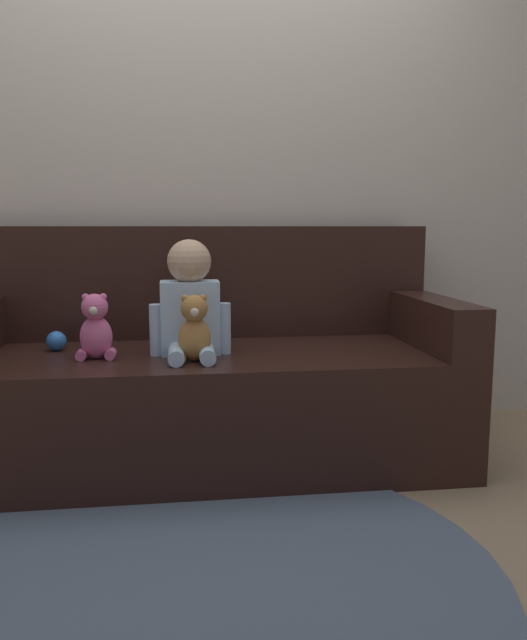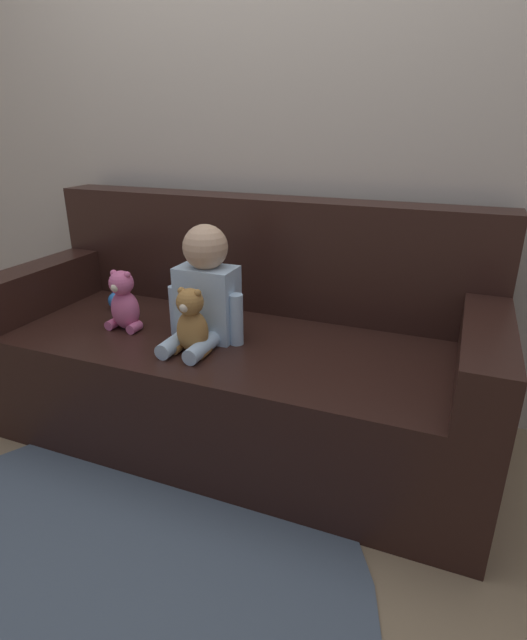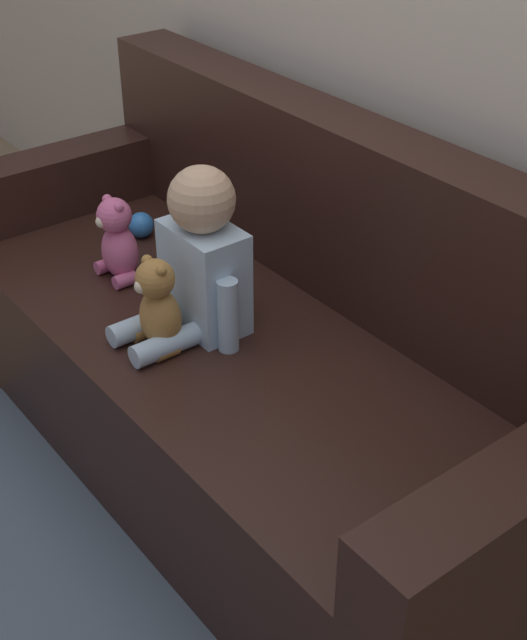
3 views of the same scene
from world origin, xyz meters
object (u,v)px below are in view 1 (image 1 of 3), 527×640
plush_toy_side (96,328)px  couch (208,377)px  teddy_bear_brown (195,330)px  person_baby (190,304)px  toy_ball (56,341)px

plush_toy_side → couch: bearing=22.7°
teddy_bear_brown → person_baby: bearing=95.3°
toy_ball → plush_toy_side: bearing=-44.8°
couch → person_baby: size_ratio=4.51×
couch → person_baby: (-0.07, -0.14, 0.33)m
couch → toy_ball: bearing=-179.9°
couch → toy_ball: couch is taller
plush_toy_side → toy_ball: size_ratio=3.13×
person_baby → toy_ball: (-0.54, 0.14, -0.16)m
couch → plush_toy_side: couch is taller
plush_toy_side → person_baby: bearing=6.7°
couch → plush_toy_side: size_ratio=8.10×
person_baby → couch: bearing=62.1°
toy_ball → person_baby: bearing=-14.3°
person_baby → toy_ball: 0.57m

